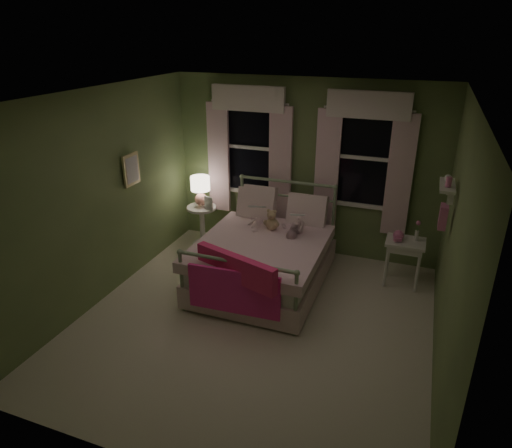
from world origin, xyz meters
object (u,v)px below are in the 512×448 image
at_px(child_left, 257,206).
at_px(child_right, 295,209).
at_px(teddy_bear, 272,221).
at_px(table_lamp, 200,188).
at_px(bed, 264,257).
at_px(nightstand_right, 405,248).
at_px(nightstand_left, 202,220).

height_order(child_left, child_right, child_right).
bearing_deg(child_left, child_right, 166.22).
bearing_deg(teddy_bear, table_lamp, 159.74).
distance_m(bed, nightstand_right, 1.86).
xyz_separation_m(bed, nightstand_left, (-1.31, 0.76, 0.04)).
bearing_deg(child_left, bed, 108.61).
bearing_deg(nightstand_right, child_right, -173.75).
bearing_deg(child_left, teddy_bear, 136.73).
bearing_deg(child_left, nightstand_left, -31.32).
relative_size(child_left, child_right, 0.93).
relative_size(bed, table_lamp, 4.37).
height_order(child_right, teddy_bear, child_right).
xyz_separation_m(child_left, nightstand_right, (2.03, 0.16, -0.37)).
xyz_separation_m(child_left, child_right, (0.56, 0.00, 0.02)).
height_order(bed, child_left, child_left).
height_order(teddy_bear, table_lamp, table_lamp).
xyz_separation_m(child_right, nightstand_left, (-1.60, 0.33, -0.53)).
relative_size(nightstand_left, table_lamp, 1.40).
relative_size(child_left, nightstand_right, 1.10).
height_order(bed, teddy_bear, bed).
bearing_deg(child_right, nightstand_left, -16.68).
bearing_deg(table_lamp, nightstand_right, -3.14).
height_order(child_left, table_lamp, child_left).
height_order(child_right, nightstand_left, child_right).
xyz_separation_m(nightstand_left, table_lamp, (0.00, -0.00, 0.54)).
distance_m(nightstand_left, table_lamp, 0.54).
distance_m(teddy_bear, table_lamp, 1.42).
relative_size(bed, nightstand_right, 3.18).
distance_m(child_left, teddy_bear, 0.35).
relative_size(table_lamp, nightstand_right, 0.73).
bearing_deg(nightstand_left, table_lamp, -90.00).
relative_size(teddy_bear, table_lamp, 0.66).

